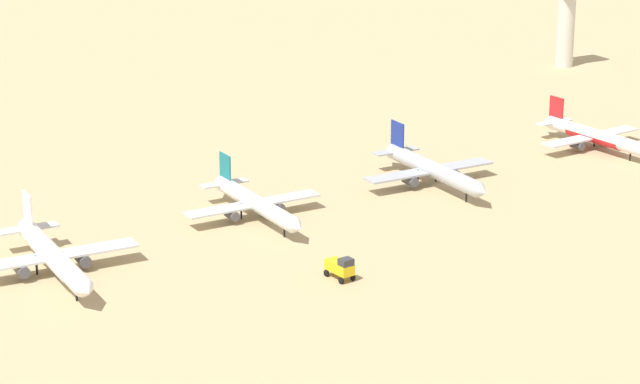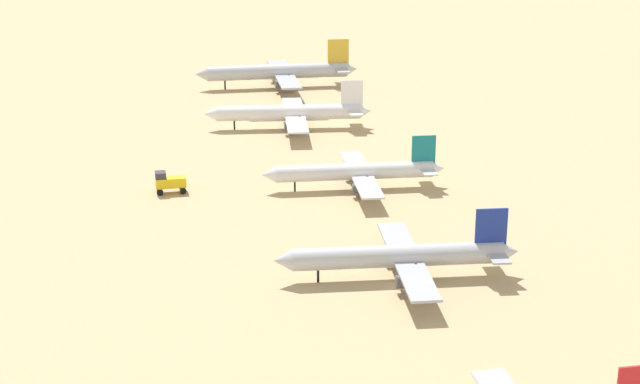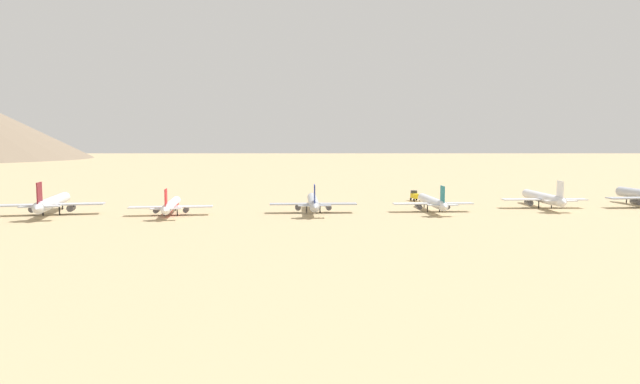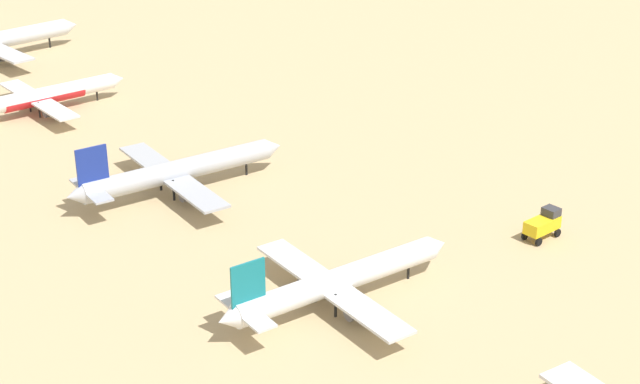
{
  "view_description": "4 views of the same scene",
  "coord_description": "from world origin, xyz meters",
  "px_view_note": "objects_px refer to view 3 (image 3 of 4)",
  "views": [
    {
      "loc": [
        201.92,
        -142.38,
        78.46
      ],
      "look_at": [
        6.79,
        -31.98,
        5.54
      ],
      "focal_mm": 74.31,
      "sensor_mm": 36.0,
      "label": 1
    },
    {
      "loc": [
        23.53,
        125.63,
        57.79
      ],
      "look_at": [
        7.67,
        -30.76,
        3.44
      ],
      "focal_mm": 57.21,
      "sensor_mm": 36.0,
      "label": 2
    },
    {
      "loc": [
        -183.53,
        3.19,
        23.22
      ],
      "look_at": [
        -4.35,
        -4.76,
        6.93
      ],
      "focal_mm": 32.16,
      "sensor_mm": 36.0,
      "label": 3
    },
    {
      "loc": [
        -56.79,
        -122.06,
        59.29
      ],
      "look_at": [
        7.84,
        -26.94,
        6.97
      ],
      "focal_mm": 55.09,
      "sensor_mm": 36.0,
      "label": 4
    }
  ],
  "objects_px": {
    "parked_jet_1": "(543,198)",
    "parked_jet_4": "(171,205)",
    "parked_jet_2": "(432,202)",
    "parked_jet_5": "(52,203)",
    "service_truck": "(415,195)",
    "parked_jet_3": "(313,202)"
  },
  "relations": [
    {
      "from": "parked_jet_2",
      "to": "parked_jet_5",
      "type": "relative_size",
      "value": 0.84
    },
    {
      "from": "parked_jet_1",
      "to": "parked_jet_5",
      "type": "bearing_deg",
      "value": 93.89
    },
    {
      "from": "parked_jet_1",
      "to": "service_truck",
      "type": "xyz_separation_m",
      "value": [
        23.86,
        39.4,
        -1.33
      ]
    },
    {
      "from": "parked_jet_1",
      "to": "parked_jet_4",
      "type": "relative_size",
      "value": 1.12
    },
    {
      "from": "parked_jet_5",
      "to": "service_truck",
      "type": "xyz_separation_m",
      "value": [
        34.82,
        -121.78,
        -1.68
      ]
    },
    {
      "from": "parked_jet_2",
      "to": "parked_jet_5",
      "type": "xyz_separation_m",
      "value": [
        -2.32,
        120.58,
        0.61
      ]
    },
    {
      "from": "parked_jet_1",
      "to": "service_truck",
      "type": "distance_m",
      "value": 46.09
    },
    {
      "from": "service_truck",
      "to": "parked_jet_3",
      "type": "bearing_deg",
      "value": 129.79
    },
    {
      "from": "parked_jet_2",
      "to": "parked_jet_3",
      "type": "xyz_separation_m",
      "value": [
        -0.91,
        38.92,
        0.2
      ]
    },
    {
      "from": "parked_jet_4",
      "to": "parked_jet_5",
      "type": "bearing_deg",
      "value": 85.74
    },
    {
      "from": "parked_jet_2",
      "to": "parked_jet_5",
      "type": "bearing_deg",
      "value": 91.1
    },
    {
      "from": "parked_jet_2",
      "to": "parked_jet_5",
      "type": "height_order",
      "value": "parked_jet_5"
    },
    {
      "from": "parked_jet_3",
      "to": "parked_jet_5",
      "type": "bearing_deg",
      "value": 90.99
    },
    {
      "from": "parked_jet_1",
      "to": "service_truck",
      "type": "height_order",
      "value": "parked_jet_1"
    },
    {
      "from": "parked_jet_4",
      "to": "parked_jet_5",
      "type": "xyz_separation_m",
      "value": [
        2.79,
        37.39,
        0.73
      ]
    },
    {
      "from": "parked_jet_2",
      "to": "parked_jet_4",
      "type": "height_order",
      "value": "parked_jet_2"
    },
    {
      "from": "parked_jet_1",
      "to": "parked_jet_5",
      "type": "xyz_separation_m",
      "value": [
        -10.96,
        161.19,
        0.35
      ]
    },
    {
      "from": "parked_jet_1",
      "to": "parked_jet_4",
      "type": "xyz_separation_m",
      "value": [
        -13.75,
        123.8,
        -0.38
      ]
    },
    {
      "from": "parked_jet_1",
      "to": "parked_jet_4",
      "type": "bearing_deg",
      "value": 96.34
    },
    {
      "from": "parked_jet_2",
      "to": "parked_jet_4",
      "type": "xyz_separation_m",
      "value": [
        -5.11,
        83.2,
        -0.11
      ]
    },
    {
      "from": "parked_jet_4",
      "to": "service_truck",
      "type": "bearing_deg",
      "value": -65.98
    },
    {
      "from": "parked_jet_4",
      "to": "parked_jet_3",
      "type": "bearing_deg",
      "value": -84.59
    }
  ]
}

